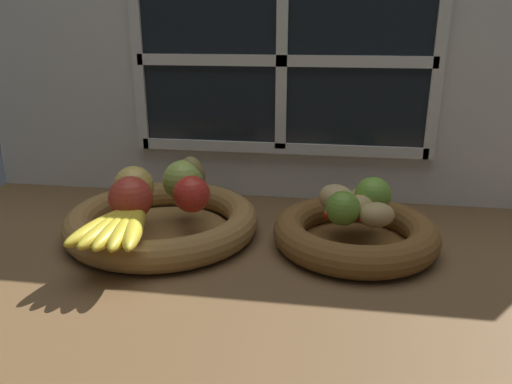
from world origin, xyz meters
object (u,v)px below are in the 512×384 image
at_px(potato_oblong, 337,199).
at_px(lime_near, 343,209).
at_px(lime_far, 373,195).
at_px(fruit_bowl_left, 162,222).
at_px(potato_large, 357,207).
at_px(apple_green_back, 183,181).
at_px(potato_small, 376,214).
at_px(fruit_bowl_right, 355,234).
at_px(apple_golden_left, 134,186).
at_px(apple_red_front, 131,198).
at_px(pear_brown, 191,177).
at_px(banana_bunch_front, 120,226).
at_px(potato_back, 367,199).
at_px(chili_pepper, 354,219).
at_px(apple_red_right, 192,194).

bearing_deg(potato_oblong, lime_near, -81.35).
distance_m(potato_oblong, lime_far, 0.07).
xyz_separation_m(fruit_bowl_left, potato_large, (0.36, 0.00, 0.05)).
height_order(apple_green_back, potato_small, apple_green_back).
distance_m(potato_oblong, lime_near, 0.07).
relative_size(fruit_bowl_right, lime_far, 4.48).
height_order(apple_golden_left, potato_small, apple_golden_left).
relative_size(apple_golden_left, apple_red_front, 0.97).
bearing_deg(lime_near, apple_golden_left, 173.34).
bearing_deg(apple_green_back, pear_brown, 51.38).
bearing_deg(potato_large, potato_small, -45.00).
bearing_deg(potato_small, lime_far, 91.49).
distance_m(apple_golden_left, banana_bunch_front, 0.15).
relative_size(apple_green_back, pear_brown, 0.95).
bearing_deg(pear_brown, potato_back, -3.26).
distance_m(pear_brown, banana_bunch_front, 0.21).
bearing_deg(pear_brown, chili_pepper, -15.63).
xyz_separation_m(fruit_bowl_right, potato_oblong, (-0.03, 0.03, 0.06)).
bearing_deg(apple_red_right, apple_green_back, 119.50).
bearing_deg(apple_golden_left, banana_bunch_front, -77.39).
bearing_deg(chili_pepper, potato_oblong, 136.85).
distance_m(potato_small, potato_large, 0.04).
relative_size(fruit_bowl_right, apple_green_back, 3.71).
bearing_deg(apple_red_front, fruit_bowl_right, 9.20).
distance_m(fruit_bowl_left, potato_small, 0.40).
bearing_deg(fruit_bowl_left, potato_small, -4.54).
relative_size(potato_small, potato_oblong, 0.80).
height_order(apple_red_right, potato_small, apple_red_right).
height_order(fruit_bowl_right, potato_oblong, potato_oblong).
relative_size(potato_back, lime_far, 1.11).
height_order(apple_golden_left, lime_near, apple_golden_left).
bearing_deg(potato_small, apple_green_back, 167.81).
xyz_separation_m(apple_red_right, potato_oblong, (0.26, 0.04, -0.01)).
bearing_deg(apple_red_right, potato_back, 9.94).
xyz_separation_m(potato_small, chili_pepper, (-0.04, 0.01, -0.01)).
bearing_deg(potato_small, lime_near, -173.33).
bearing_deg(chili_pepper, lime_far, 78.97).
bearing_deg(apple_red_right, potato_oblong, 8.66).
bearing_deg(apple_green_back, lime_far, -1.49).
relative_size(pear_brown, lime_far, 1.28).
bearing_deg(banana_bunch_front, chili_pepper, 15.68).
relative_size(banana_bunch_front, lime_near, 3.25).
xyz_separation_m(fruit_bowl_right, potato_large, (0.00, 0.00, 0.05)).
distance_m(fruit_bowl_right, apple_golden_left, 0.42).
bearing_deg(potato_oblong, pear_brown, 173.00).
xyz_separation_m(banana_bunch_front, potato_large, (0.38, 0.13, 0.01)).
xyz_separation_m(apple_green_back, pear_brown, (0.01, 0.01, 0.00)).
height_order(apple_red_right, potato_large, apple_red_right).
distance_m(potato_small, lime_far, 0.07).
bearing_deg(apple_red_right, apple_red_front, -151.98).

